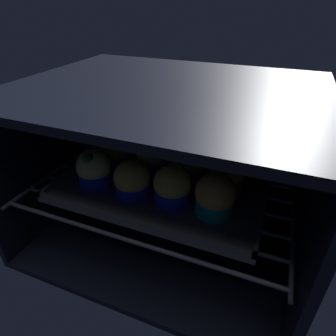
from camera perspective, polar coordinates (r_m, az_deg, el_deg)
name	(u,v)px	position (r cm, az deg, el deg)	size (l,w,h in cm)	color
oven_cavity	(174,161)	(66.40, 1.20, 1.44)	(59.00, 47.00, 37.00)	black
oven_rack	(167,182)	(64.86, -0.17, -2.91)	(54.80, 42.00, 0.80)	#444756
baking_tray	(168,177)	(64.67, 0.00, -1.88)	(43.15, 34.46, 2.20)	#4C4C51
muffin_row0_col0	(94,169)	(61.63, -14.50, -0.23)	(7.29, 7.29, 8.16)	#1928B7
muffin_row0_col1	(132,180)	(57.38, -7.17, -2.42)	(7.34, 7.34, 7.54)	#1928B7
muffin_row0_col2	(172,186)	(54.51, 0.87, -3.69)	(7.26, 7.26, 8.31)	#1928B7
muffin_row0_col3	(215,196)	(52.60, 9.40, -5.56)	(7.51, 7.51, 8.20)	#0C8C84
muffin_row1_col0	(115,152)	(67.65, -10.55, 3.21)	(6.98, 6.98, 8.42)	#7A238C
muffin_row1_col1	(152,158)	(64.31, -3.20, 1.96)	(6.98, 6.98, 7.74)	#7A238C
muffin_row1_col2	(188,167)	(61.53, 3.94, 0.25)	(6.98, 6.98, 7.42)	#7A238C
muffin_row1_col3	(227,174)	(59.62, 11.73, -1.09)	(7.37, 7.37, 8.05)	red
muffin_row2_col0	(133,137)	(74.80, -7.10, 6.10)	(6.98, 6.98, 7.50)	#1928B7
muffin_row2_col1	(165,142)	(71.08, -0.64, 5.24)	(6.98, 6.98, 7.91)	#7A238C
muffin_row2_col2	(199,149)	(68.64, 6.28, 3.76)	(7.21, 7.21, 7.83)	#1928B7
muffin_row2_col3	(235,153)	(67.21, 13.25, 2.99)	(7.62, 7.62, 8.63)	silver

